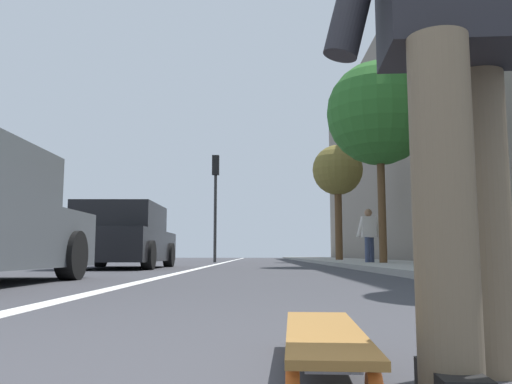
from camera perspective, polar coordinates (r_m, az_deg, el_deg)
The scene contains 11 objects.
ground_plane at distance 10.46m, azimuth 0.15°, elevation -8.58°, with size 80.00×80.00×0.00m, color #38383D.
lane_stripe_white at distance 20.50m, azimuth -3.50°, elevation -7.71°, with size 52.00×0.16×0.01m, color silver.
sidewalk_curb at distance 18.80m, azimuth 11.45°, elevation -7.52°, with size 52.00×3.20×0.10m, color #9E9B93.
building_facade at distance 23.94m, azimuth 15.98°, elevation 6.17°, with size 40.00×1.20×11.20m, color gray.
skateboard at distance 1.46m, azimuth 7.46°, elevation -15.51°, with size 0.85×0.25×0.11m.
skater_person at distance 1.52m, azimuth 21.37°, elevation 17.80°, with size 0.45×0.72×1.64m.
parked_car_mid at distance 12.43m, azimuth -14.43°, elevation -4.89°, with size 4.12×1.98×1.46m.
traffic_light at distance 21.10m, azimuth -4.46°, elevation 0.43°, with size 0.33×0.28×4.32m.
street_tree_mid at distance 14.33m, azimuth 13.33°, elevation 8.36°, with size 2.77×2.77×5.43m.
street_tree_far at distance 21.38m, azimuth 8.92°, elevation 2.23°, with size 2.03×2.03×4.74m.
pedestrian_distant at distance 14.56m, azimuth 12.25°, elevation -4.43°, with size 0.44×0.68×1.56m.
Camera 1 is at (-0.45, -0.03, 0.32)m, focal length 36.55 mm.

